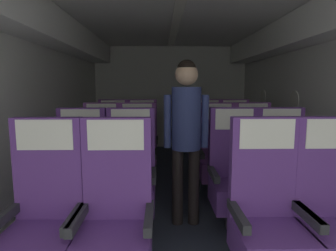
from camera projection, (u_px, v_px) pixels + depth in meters
ground at (178, 200)px, 3.48m from camera, size 3.58×6.56×0.02m
fuselage_shell at (177, 63)px, 3.51m from camera, size 3.46×6.21×2.28m
seat_a_left_window at (44, 223)px, 1.85m from camera, size 0.49×0.48×1.16m
seat_a_left_aisle at (116, 223)px, 1.85m from camera, size 0.49×0.48×1.16m
seat_a_right_aisle at (335, 220)px, 1.89m from camera, size 0.49×0.48×1.16m
seat_a_right_window at (268, 220)px, 1.89m from camera, size 0.49×0.48×1.16m
seat_b_left_window at (80, 180)px, 2.70m from camera, size 0.49×0.48×1.16m
seat_b_left_aisle at (131, 180)px, 2.71m from camera, size 0.49×0.48×1.16m
seat_b_right_aisle at (282, 178)px, 2.75m from camera, size 0.49×0.48×1.16m
seat_b_right_window at (235, 178)px, 2.75m from camera, size 0.49×0.48×1.16m
seat_c_left_window at (101, 157)px, 3.57m from camera, size 0.49×0.48×1.16m
seat_c_left_aisle at (137, 157)px, 3.56m from camera, size 0.49×0.48×1.16m
seat_c_right_aisle at (253, 156)px, 3.61m from camera, size 0.49×0.48×1.16m
seat_c_right_window at (217, 157)px, 3.59m from camera, size 0.49×0.48×1.16m
seat_d_left_window at (113, 143)px, 4.42m from camera, size 0.49×0.48×1.16m
seat_d_left_aisle at (142, 143)px, 4.42m from camera, size 0.49×0.48×1.16m
seat_d_right_aisle at (235, 143)px, 4.46m from camera, size 0.49×0.48×1.16m
seat_d_right_window at (207, 143)px, 4.45m from camera, size 0.49×0.48×1.16m
flight_attendant at (186, 125)px, 2.74m from camera, size 0.43×0.28×1.61m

